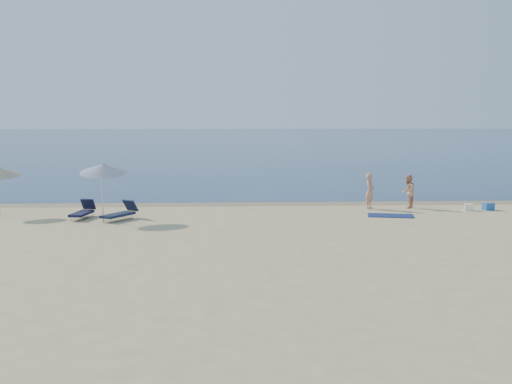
{
  "coord_description": "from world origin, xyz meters",
  "views": [
    {
      "loc": [
        -3.85,
        -11.68,
        4.37
      ],
      "look_at": [
        -2.63,
        16.0,
        1.0
      ],
      "focal_mm": 45.0,
      "sensor_mm": 36.0,
      "label": 1
    }
  ],
  "objects_px": {
    "person_right": "(408,191)",
    "blue_cooler": "(488,207)",
    "umbrella_near": "(103,168)",
    "person_left": "(370,191)"
  },
  "relations": [
    {
      "from": "person_left",
      "to": "person_right",
      "type": "bearing_deg",
      "value": -57.13
    },
    {
      "from": "person_right",
      "to": "blue_cooler",
      "type": "height_order",
      "value": "person_right"
    },
    {
      "from": "blue_cooler",
      "to": "umbrella_near",
      "type": "xyz_separation_m",
      "value": [
        -17.03,
        -2.12,
        2.0
      ]
    },
    {
      "from": "person_right",
      "to": "blue_cooler",
      "type": "distance_m",
      "value": 3.65
    },
    {
      "from": "blue_cooler",
      "to": "umbrella_near",
      "type": "relative_size",
      "value": 0.18
    },
    {
      "from": "blue_cooler",
      "to": "umbrella_near",
      "type": "bearing_deg",
      "value": 170.55
    },
    {
      "from": "person_left",
      "to": "blue_cooler",
      "type": "bearing_deg",
      "value": -69.79
    },
    {
      "from": "umbrella_near",
      "to": "person_left",
      "type": "bearing_deg",
      "value": 10.42
    },
    {
      "from": "person_right",
      "to": "blue_cooler",
      "type": "relative_size",
      "value": 3.35
    },
    {
      "from": "blue_cooler",
      "to": "umbrella_near",
      "type": "distance_m",
      "value": 17.28
    }
  ]
}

